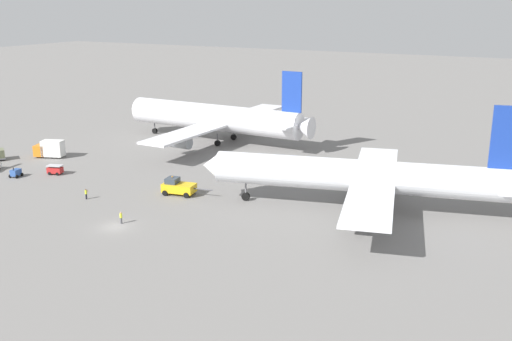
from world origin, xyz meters
TOP-DOWN VIEW (x-y plane):
  - ground_plane at (0.00, 0.00)m, footprint 600.00×600.00m
  - airliner_at_gate_left at (-15.43, 51.28)m, footprint 47.60×49.94m
  - airliner_being_pushed at (28.07, 23.06)m, footprint 48.67×40.61m
  - pushback_tug at (-0.70, 16.13)m, footprint 8.59×3.79m
  - gse_gpu_cart_small at (-32.27, 10.53)m, footprint 2.02×2.40m
  - gse_catering_truck_tall at (-37.53, 23.55)m, footprint 6.31×4.26m
  - gse_baggage_cart_near_cluster at (-27.33, 15.11)m, footprint 3.08×2.34m
  - ground_crew_marshaller_foreground at (-0.10, 1.35)m, footprint 0.36×0.36m
  - ground_crew_wing_walker_right at (-12.21, 7.15)m, footprint 0.36×0.46m

SIDE VIEW (x-z plane):
  - ground_plane at x=0.00m, z-range 0.00..0.00m
  - gse_gpu_cart_small at x=-32.27m, z-range -0.16..1.74m
  - gse_baggage_cart_near_cluster at x=-27.33m, z-range 0.01..1.72m
  - ground_crew_marshaller_foreground at x=-0.10m, z-range 0.04..1.76m
  - ground_crew_wing_walker_right at x=-12.21m, z-range 0.04..1.77m
  - pushback_tug at x=-0.70m, z-range -0.23..2.80m
  - gse_catering_truck_tall at x=-37.53m, z-range 0.01..3.51m
  - airliner_being_pushed at x=28.07m, z-range -3.10..13.60m
  - airliner_at_gate_left at x=-15.43m, z-range -3.00..13.75m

